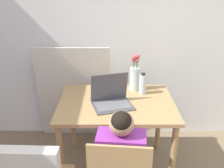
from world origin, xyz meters
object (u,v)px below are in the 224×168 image
at_px(person_seated, 121,154).
at_px(water_bottle, 142,84).
at_px(flower_vase, 134,76).
at_px(laptop, 111,98).

bearing_deg(person_seated, water_bottle, -100.92).
distance_m(flower_vase, water_bottle, 0.12).
height_order(person_seated, flower_vase, flower_vase).
relative_size(person_seated, laptop, 2.52).
bearing_deg(flower_vase, laptop, -124.86).
relative_size(laptop, flower_vase, 1.09).
height_order(flower_vase, water_bottle, flower_vase).
relative_size(person_seated, flower_vase, 2.75).
xyz_separation_m(person_seated, water_bottle, (0.22, 0.74, 0.22)).
bearing_deg(water_bottle, person_seated, -106.39).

